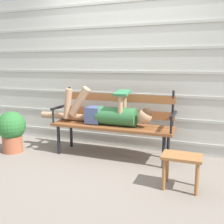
{
  "coord_description": "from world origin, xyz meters",
  "views": [
    {
      "loc": [
        1.24,
        -3.15,
        1.27
      ],
      "look_at": [
        0.0,
        0.11,
        0.63
      ],
      "focal_mm": 41.91,
      "sensor_mm": 36.0,
      "label": 1
    }
  ],
  "objects_px": {
    "potted_plant": "(12,130)",
    "footstool": "(182,162)",
    "reclining_person": "(106,114)",
    "park_bench": "(114,120)"
  },
  "relations": [
    {
      "from": "park_bench",
      "to": "footstool",
      "type": "xyz_separation_m",
      "value": [
        1.01,
        -0.72,
        -0.22
      ]
    },
    {
      "from": "park_bench",
      "to": "footstool",
      "type": "distance_m",
      "value": 1.25
    },
    {
      "from": "potted_plant",
      "to": "reclining_person",
      "type": "bearing_deg",
      "value": 14.37
    },
    {
      "from": "reclining_person",
      "to": "park_bench",
      "type": "bearing_deg",
      "value": 40.82
    },
    {
      "from": "park_bench",
      "to": "footstool",
      "type": "relative_size",
      "value": 4.25
    },
    {
      "from": "footstool",
      "to": "potted_plant",
      "type": "height_order",
      "value": "potted_plant"
    },
    {
      "from": "potted_plant",
      "to": "footstool",
      "type": "bearing_deg",
      "value": -7.04
    },
    {
      "from": "park_bench",
      "to": "footstool",
      "type": "bearing_deg",
      "value": -35.37
    },
    {
      "from": "reclining_person",
      "to": "potted_plant",
      "type": "bearing_deg",
      "value": -165.63
    },
    {
      "from": "park_bench",
      "to": "reclining_person",
      "type": "height_order",
      "value": "reclining_person"
    }
  ]
}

